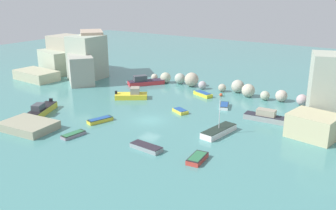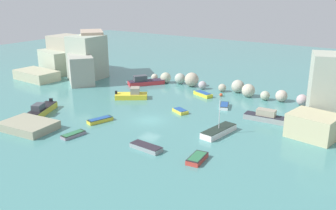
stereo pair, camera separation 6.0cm
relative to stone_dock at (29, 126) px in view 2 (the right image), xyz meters
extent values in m
plane|color=teal|center=(11.00, 11.35, -0.53)|extent=(160.00, 160.00, 0.00)
cube|color=#A7B29E|center=(-13.87, 24.58, 3.71)|extent=(5.63, 6.19, 8.48)
cube|color=#A7A69A|center=(-11.88, 20.77, 2.14)|extent=(8.02, 7.58, 5.34)
cube|color=#A5AF96|center=(-22.43, 25.82, 1.86)|extent=(10.08, 9.67, 4.78)
cube|color=#AAA38E|center=(-21.73, 27.22, 3.28)|extent=(8.39, 5.91, 7.62)
cube|color=#A9A39C|center=(-20.63, 30.20, 1.80)|extent=(5.71, 5.66, 4.66)
cube|color=#B0AD8D|center=(-21.43, 17.93, 0.41)|extent=(9.05, 5.38, 1.88)
cube|color=tan|center=(-15.56, 27.85, 3.98)|extent=(8.13, 7.97, 9.01)
cube|color=#BBB489|center=(31.15, 17.62, 0.95)|extent=(6.16, 5.46, 2.96)
cube|color=#A7AE9B|center=(31.61, 23.70, 4.19)|extent=(6.70, 6.62, 9.44)
sphere|color=beige|center=(-1.70, 30.38, 0.13)|extent=(1.32, 1.32, 1.32)
sphere|color=#B3B39A|center=(1.19, 29.98, 0.48)|extent=(2.02, 2.02, 2.02)
sphere|color=#A9B1A2|center=(3.80, 30.95, 0.47)|extent=(2.01, 2.01, 2.01)
sphere|color=#B6A791|center=(6.65, 30.44, 0.76)|extent=(2.59, 2.59, 2.59)
sphere|color=#A89FA4|center=(9.21, 29.90, 0.20)|extent=(1.46, 1.46, 1.46)
sphere|color=#ACA591|center=(12.95, 30.25, 0.17)|extent=(1.39, 1.39, 1.39)
sphere|color=#ACAA99|center=(15.43, 31.27, 0.59)|extent=(2.24, 2.24, 2.24)
sphere|color=#C0B59F|center=(17.94, 29.77, 0.57)|extent=(2.20, 2.20, 2.20)
sphere|color=#ABAF97|center=(20.94, 29.47, 0.23)|extent=(1.52, 1.52, 1.52)
sphere|color=#C4B1A0|center=(23.40, 30.15, 0.41)|extent=(1.89, 1.89, 1.89)
sphere|color=#BEA0A2|center=(26.66, 30.02, 0.33)|extent=(1.72, 1.72, 1.72)
sphere|color=#C1A0A2|center=(29.45, 29.64, 0.40)|extent=(1.86, 1.86, 1.86)
cube|color=gray|center=(0.00, 0.00, 0.00)|extent=(7.08, 5.31, 1.06)
sphere|color=#E04C28|center=(14.05, 27.52, -0.26)|extent=(0.53, 0.53, 0.53)
cube|color=white|center=(21.17, 12.10, -0.16)|extent=(2.50, 5.81, 0.75)
cube|color=#1F2D26|center=(21.17, 12.10, 0.25)|extent=(2.45, 5.69, 0.06)
cylinder|color=silver|center=(21.17, 12.10, 2.06)|extent=(0.10, 0.10, 3.68)
cube|color=yellow|center=(12.78, 16.54, -0.31)|extent=(2.79, 2.27, 0.44)
cube|color=#234C93|center=(12.78, 16.54, -0.05)|extent=(2.37, 1.93, 0.08)
cube|color=yellow|center=(5.72, 7.16, -0.30)|extent=(2.11, 3.71, 0.46)
cube|color=#1C302C|center=(5.72, 7.16, -0.04)|extent=(2.07, 3.63, 0.06)
cube|color=#234C93|center=(5.72, 7.16, -0.03)|extent=(1.79, 3.15, 0.08)
cube|color=gray|center=(24.88, 20.09, -0.17)|extent=(6.94, 2.07, 0.72)
cube|color=#25242E|center=(24.88, 20.09, 0.22)|extent=(6.80, 2.02, 0.06)
cube|color=#9E937F|center=(24.41, 20.06, 0.65)|extent=(2.60, 1.42, 0.91)
cube|color=black|center=(28.15, 20.28, 0.44)|extent=(0.38, 0.46, 0.50)
cube|color=yellow|center=(2.22, 18.25, -0.13)|extent=(5.55, 4.88, 0.79)
cube|color=#9E937F|center=(2.75, 18.63, 0.80)|extent=(2.19, 2.25, 1.07)
cube|color=black|center=(0.23, 16.82, 0.51)|extent=(0.55, 0.57, 0.50)
cube|color=#C13C33|center=(22.58, 4.09, -0.28)|extent=(1.72, 3.17, 0.49)
cube|color=black|center=(22.58, 4.09, -0.01)|extent=(1.69, 3.10, 0.06)
cube|color=#2D7047|center=(22.58, 4.09, 0.00)|extent=(1.46, 2.69, 0.08)
cube|color=yellow|center=(-3.78, 5.12, -0.10)|extent=(4.43, 6.63, 0.86)
cube|color=black|center=(-3.78, 5.12, 0.36)|extent=(4.34, 6.50, 0.06)
cube|color=#3F444C|center=(-3.35, 4.22, 0.78)|extent=(1.96, 2.27, 0.88)
cube|color=black|center=(-5.10, 7.91, 0.58)|extent=(0.55, 0.51, 0.50)
cube|color=gray|center=(16.33, 3.42, -0.28)|extent=(3.98, 1.69, 0.50)
cube|color=#2B252E|center=(16.33, 3.42, 0.00)|extent=(3.90, 1.65, 0.06)
cube|color=red|center=(-1.14, 26.88, -0.16)|extent=(5.74, 6.59, 0.74)
cube|color=#2E2033|center=(-1.14, 26.88, 0.24)|extent=(5.63, 6.46, 0.06)
cube|color=#3F444C|center=(-1.84, 25.98, 0.75)|extent=(2.60, 2.77, 1.08)
cube|color=black|center=(0.82, 29.42, 0.46)|extent=(0.57, 0.55, 0.50)
cube|color=gray|center=(6.53, 1.57, -0.35)|extent=(1.44, 3.21, 0.36)
cube|color=black|center=(6.53, 1.57, -0.14)|extent=(1.41, 3.14, 0.06)
cube|color=#2D7047|center=(6.53, 1.57, -0.13)|extent=(1.22, 2.73, 0.08)
cube|color=white|center=(17.11, 22.33, -0.31)|extent=(2.31, 3.41, 0.44)
cube|color=#223034|center=(17.11, 22.33, -0.06)|extent=(2.27, 3.34, 0.06)
cube|color=#234C93|center=(17.11, 22.33, -0.05)|extent=(1.97, 2.90, 0.08)
cube|color=yellow|center=(11.39, 26.07, -0.25)|extent=(3.85, 2.56, 0.56)
cube|color=#234C93|center=(11.39, 26.07, 0.07)|extent=(3.28, 2.18, 0.08)
camera|label=1|loc=(39.69, -27.45, 17.15)|focal=39.77mm
camera|label=2|loc=(39.74, -27.41, 17.15)|focal=39.77mm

